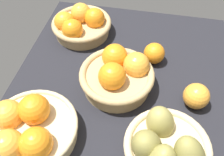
% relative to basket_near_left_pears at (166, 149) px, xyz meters
% --- Properties ---
extents(market_tray, '(0.84, 0.72, 0.03)m').
position_rel_basket_near_left_pears_xyz_m(market_tray, '(0.22, 0.15, -0.07)').
color(market_tray, black).
rests_on(market_tray, ground).
extents(basket_near_left_pears, '(0.24, 0.23, 0.15)m').
position_rel_basket_near_left_pears_xyz_m(basket_near_left_pears, '(0.00, 0.00, 0.00)').
color(basket_near_left_pears, '#D3BC8C').
rests_on(basket_near_left_pears, market_tray).
extents(basket_far_left, '(0.24, 0.24, 0.12)m').
position_rel_basket_near_left_pears_xyz_m(basket_far_left, '(-0.01, 0.36, -0.01)').
color(basket_far_left, '#D3BC8C').
rests_on(basket_far_left, market_tray).
extents(basket_center, '(0.23, 0.23, 0.12)m').
position_rel_basket_near_left_pears_xyz_m(basket_center, '(0.22, 0.16, -0.00)').
color(basket_center, tan).
rests_on(basket_center, market_tray).
extents(basket_far_right, '(0.23, 0.23, 0.11)m').
position_rel_basket_near_left_pears_xyz_m(basket_far_right, '(0.45, 0.35, -0.01)').
color(basket_far_right, tan).
rests_on(basket_far_right, market_tray).
extents(loose_orange_front_gap, '(0.07, 0.07, 0.07)m').
position_rel_basket_near_left_pears_xyz_m(loose_orange_front_gap, '(0.35, 0.06, -0.02)').
color(loose_orange_front_gap, orange).
rests_on(loose_orange_front_gap, market_tray).
extents(loose_orange_back_gap, '(0.08, 0.08, 0.08)m').
position_rel_basket_near_left_pears_xyz_m(loose_orange_back_gap, '(0.19, -0.08, -0.01)').
color(loose_orange_back_gap, '#F49E33').
rests_on(loose_orange_back_gap, market_tray).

